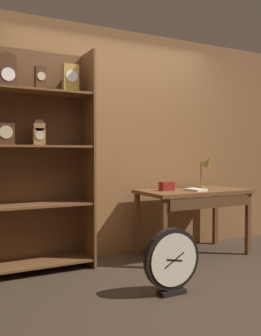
# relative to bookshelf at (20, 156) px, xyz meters

# --- Properties ---
(ground_plane) EXTENTS (10.00, 10.00, 0.00)m
(ground_plane) POSITION_rel_bookshelf_xyz_m (1.11, -1.15, -1.15)
(ground_plane) COLOR #3D2D21
(back_wood_panel) EXTENTS (4.80, 0.05, 2.60)m
(back_wood_panel) POSITION_rel_bookshelf_xyz_m (1.11, 0.20, 0.15)
(back_wood_panel) COLOR brown
(back_wood_panel) RESTS_ON ground
(bookshelf) EXTENTS (1.35, 0.38, 2.23)m
(bookshelf) POSITION_rel_bookshelf_xyz_m (0.00, 0.00, 0.00)
(bookshelf) COLOR brown
(bookshelf) RESTS_ON ground
(workbench) EXTENTS (1.25, 0.68, 0.76)m
(workbench) POSITION_rel_bookshelf_xyz_m (1.90, -0.27, -0.48)
(workbench) COLOR brown
(workbench) RESTS_ON ground
(desk_lamp) EXTENTS (0.19, 0.19, 0.40)m
(desk_lamp) POSITION_rel_bookshelf_xyz_m (2.18, -0.14, -0.13)
(desk_lamp) COLOR olive
(desk_lamp) RESTS_ON workbench
(toolbox_small) EXTENTS (0.16, 0.10, 0.10)m
(toolbox_small) POSITION_rel_bookshelf_xyz_m (1.57, -0.20, -0.35)
(toolbox_small) COLOR maroon
(toolbox_small) RESTS_ON workbench
(open_repair_manual) EXTENTS (0.19, 0.24, 0.02)m
(open_repair_manual) POSITION_rel_bookshelf_xyz_m (1.84, -0.37, -0.38)
(open_repair_manual) COLOR silver
(open_repair_manual) RESTS_ON workbench
(round_clock_large) EXTENTS (0.51, 0.11, 0.55)m
(round_clock_large) POSITION_rel_bookshelf_xyz_m (1.00, -1.16, -0.87)
(round_clock_large) COLOR black
(round_clock_large) RESTS_ON ground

